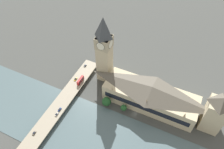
{
  "coord_description": "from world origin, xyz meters",
  "views": [
    {
      "loc": [
        -114.75,
        -28.3,
        189.35
      ],
      "look_at": [
        23.37,
        36.71,
        18.36
      ],
      "focal_mm": 35.0,
      "sensor_mm": 36.0,
      "label": 1
    }
  ],
  "objects_px": {
    "car_northbound_mid": "(76,79)",
    "clock_tower": "(104,49)",
    "car_northbound_tail": "(60,110)",
    "car_southbound_lead": "(57,114)",
    "parliament_hall": "(150,96)",
    "double_decker_bus_mid": "(80,80)",
    "car_southbound_mid": "(85,66)",
    "victoria_tower": "(215,113)",
    "road_bridge": "(52,116)",
    "car_northbound_lead": "(34,133)"
  },
  "relations": [
    {
      "from": "car_northbound_tail",
      "to": "car_northbound_lead",
      "type": "bearing_deg",
      "value": 167.71
    },
    {
      "from": "double_decker_bus_mid",
      "to": "car_southbound_lead",
      "type": "height_order",
      "value": "double_decker_bus_mid"
    },
    {
      "from": "clock_tower",
      "to": "car_northbound_tail",
      "type": "height_order",
      "value": "clock_tower"
    },
    {
      "from": "clock_tower",
      "to": "car_southbound_mid",
      "type": "bearing_deg",
      "value": 86.82
    },
    {
      "from": "road_bridge",
      "to": "car_northbound_tail",
      "type": "height_order",
      "value": "car_northbound_tail"
    },
    {
      "from": "victoria_tower",
      "to": "double_decker_bus_mid",
      "type": "distance_m",
      "value": 136.86
    },
    {
      "from": "clock_tower",
      "to": "car_northbound_mid",
      "type": "relative_size",
      "value": 17.32
    },
    {
      "from": "car_southbound_mid",
      "to": "car_northbound_tail",
      "type": "bearing_deg",
      "value": -173.28
    },
    {
      "from": "road_bridge",
      "to": "car_northbound_tail",
      "type": "distance_m",
      "value": 9.45
    },
    {
      "from": "double_decker_bus_mid",
      "to": "car_northbound_mid",
      "type": "relative_size",
      "value": 2.52
    },
    {
      "from": "double_decker_bus_mid",
      "to": "car_northbound_lead",
      "type": "bearing_deg",
      "value": 174.51
    },
    {
      "from": "car_northbound_mid",
      "to": "car_southbound_lead",
      "type": "distance_m",
      "value": 47.12
    },
    {
      "from": "car_northbound_mid",
      "to": "car_southbound_lead",
      "type": "height_order",
      "value": "car_southbound_lead"
    },
    {
      "from": "road_bridge",
      "to": "parliament_hall",
      "type": "bearing_deg",
      "value": -54.7
    },
    {
      "from": "car_northbound_lead",
      "to": "car_southbound_lead",
      "type": "xyz_separation_m",
      "value": [
        25.0,
        -7.21,
        0.03
      ]
    },
    {
      "from": "parliament_hall",
      "to": "double_decker_bus_mid",
      "type": "relative_size",
      "value": 7.99
    },
    {
      "from": "double_decker_bus_mid",
      "to": "car_southbound_mid",
      "type": "relative_size",
      "value": 2.94
    },
    {
      "from": "car_northbound_mid",
      "to": "double_decker_bus_mid",
      "type": "bearing_deg",
      "value": -93.81
    },
    {
      "from": "road_bridge",
      "to": "car_northbound_mid",
      "type": "height_order",
      "value": "car_northbound_mid"
    },
    {
      "from": "road_bridge",
      "to": "double_decker_bus_mid",
      "type": "distance_m",
      "value": 49.12
    },
    {
      "from": "car_northbound_mid",
      "to": "clock_tower",
      "type": "bearing_deg",
      "value": -50.93
    },
    {
      "from": "car_northbound_mid",
      "to": "car_northbound_tail",
      "type": "distance_m",
      "value": 41.23
    },
    {
      "from": "car_northbound_tail",
      "to": "parliament_hall",
      "type": "bearing_deg",
      "value": -57.84
    },
    {
      "from": "car_northbound_tail",
      "to": "car_southbound_lead",
      "type": "relative_size",
      "value": 1.08
    },
    {
      "from": "car_southbound_mid",
      "to": "parliament_hall",
      "type": "bearing_deg",
      "value": -100.18
    },
    {
      "from": "car_northbound_mid",
      "to": "car_northbound_tail",
      "type": "height_order",
      "value": "car_northbound_tail"
    },
    {
      "from": "victoria_tower",
      "to": "car_southbound_lead",
      "type": "xyz_separation_m",
      "value": [
        -54.19,
        135.46,
        -16.79
      ]
    },
    {
      "from": "victoria_tower",
      "to": "road_bridge",
      "type": "bearing_deg",
      "value": 112.19
    },
    {
      "from": "car_northbound_tail",
      "to": "road_bridge",
      "type": "bearing_deg",
      "value": 157.45
    },
    {
      "from": "car_northbound_tail",
      "to": "car_southbound_lead",
      "type": "bearing_deg",
      "value": -175.38
    },
    {
      "from": "parliament_hall",
      "to": "road_bridge",
      "type": "relative_size",
      "value": 0.57
    },
    {
      "from": "car_northbound_mid",
      "to": "parliament_hall",
      "type": "bearing_deg",
      "value": -84.82
    },
    {
      "from": "road_bridge",
      "to": "car_northbound_tail",
      "type": "xyz_separation_m",
      "value": [
        8.6,
        -3.57,
        1.6
      ]
    },
    {
      "from": "car_northbound_mid",
      "to": "road_bridge",
      "type": "bearing_deg",
      "value": -176.41
    },
    {
      "from": "parliament_hall",
      "to": "car_northbound_mid",
      "type": "xyz_separation_m",
      "value": [
        -7.55,
        83.39,
        -8.16
      ]
    },
    {
      "from": "car_northbound_tail",
      "to": "car_southbound_lead",
      "type": "xyz_separation_m",
      "value": [
        -5.89,
        -0.48,
        -0.0
      ]
    },
    {
      "from": "car_northbound_mid",
      "to": "car_northbound_tail",
      "type": "xyz_separation_m",
      "value": [
        -40.69,
        -6.66,
        0.01
      ]
    },
    {
      "from": "car_northbound_mid",
      "to": "car_southbound_mid",
      "type": "distance_m",
      "value": 22.68
    },
    {
      "from": "car_southbound_lead",
      "to": "car_southbound_mid",
      "type": "distance_m",
      "value": 69.7
    },
    {
      "from": "clock_tower",
      "to": "double_decker_bus_mid",
      "type": "relative_size",
      "value": 6.88
    },
    {
      "from": "car_northbound_lead",
      "to": "car_northbound_mid",
      "type": "relative_size",
      "value": 0.86
    },
    {
      "from": "parliament_hall",
      "to": "clock_tower",
      "type": "bearing_deg",
      "value": 76.63
    },
    {
      "from": "victoria_tower",
      "to": "car_northbound_mid",
      "type": "distance_m",
      "value": 143.79
    },
    {
      "from": "parliament_hall",
      "to": "car_southbound_mid",
      "type": "bearing_deg",
      "value": 79.82
    },
    {
      "from": "car_southbound_lead",
      "to": "victoria_tower",
      "type": "bearing_deg",
      "value": -68.2
    },
    {
      "from": "parliament_hall",
      "to": "car_northbound_lead",
      "type": "distance_m",
      "value": 115.3
    },
    {
      "from": "parliament_hall",
      "to": "double_decker_bus_mid",
      "type": "bearing_deg",
      "value": 95.96
    },
    {
      "from": "parliament_hall",
      "to": "victoria_tower",
      "type": "relative_size",
      "value": 1.91
    },
    {
      "from": "parliament_hall",
      "to": "car_southbound_lead",
      "type": "xyz_separation_m",
      "value": [
        -54.13,
        76.25,
        -8.15
      ]
    },
    {
      "from": "parliament_hall",
      "to": "car_northbound_tail",
      "type": "distance_m",
      "value": 91.0
    }
  ]
}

